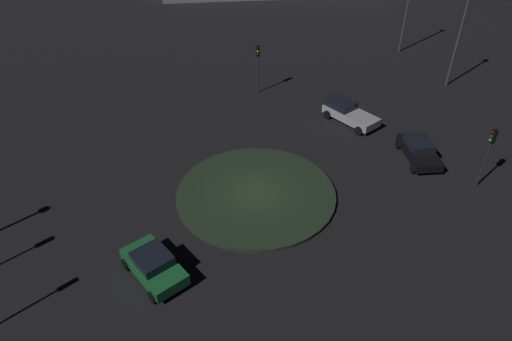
# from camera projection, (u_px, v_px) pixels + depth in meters

# --- Properties ---
(ground_plane) EXTENTS (117.49, 117.49, 0.00)m
(ground_plane) POSITION_uv_depth(u_px,v_px,m) (256.00, 195.00, 29.27)
(ground_plane) COLOR black
(roundabout_island) EXTENTS (10.15, 10.15, 0.24)m
(roundabout_island) POSITION_uv_depth(u_px,v_px,m) (256.00, 193.00, 29.20)
(roundabout_island) COLOR #263823
(roundabout_island) RESTS_ON ground_plane
(car_silver) EXTENTS (3.70, 4.87, 1.51)m
(car_silver) POSITION_uv_depth(u_px,v_px,m) (348.00, 112.00, 36.32)
(car_silver) COLOR silver
(car_silver) RESTS_ON ground_plane
(car_green) EXTENTS (3.46, 4.30, 1.49)m
(car_green) POSITION_uv_depth(u_px,v_px,m) (154.00, 265.00, 23.49)
(car_green) COLOR #1E7238
(car_green) RESTS_ON ground_plane
(car_black) EXTENTS (2.52, 4.38, 1.42)m
(car_black) POSITION_uv_depth(u_px,v_px,m) (419.00, 150.00, 32.10)
(car_black) COLOR black
(car_black) RESTS_ON ground_plane
(traffic_light_south) EXTENTS (0.34, 0.38, 4.34)m
(traffic_light_south) POSITION_uv_depth(u_px,v_px,m) (258.00, 60.00, 39.01)
(traffic_light_south) COLOR #2D2D2D
(traffic_light_south) RESTS_ON ground_plane
(traffic_light_west) EXTENTS (0.38, 0.33, 4.28)m
(traffic_light_west) POSITION_uv_depth(u_px,v_px,m) (490.00, 147.00, 28.23)
(traffic_light_west) COLOR #2D2D2D
(traffic_light_west) RESTS_ON ground_plane
(streetlamp_southwest_near) EXTENTS (0.53, 0.53, 8.47)m
(streetlamp_southwest_near) POSITION_uv_depth(u_px,v_px,m) (462.00, 25.00, 38.74)
(streetlamp_southwest_near) COLOR #4C4C51
(streetlamp_southwest_near) RESTS_ON ground_plane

